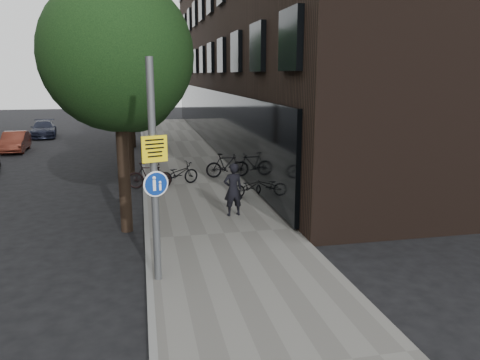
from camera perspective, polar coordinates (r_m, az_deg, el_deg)
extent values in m
plane|color=black|center=(11.04, -0.18, -12.77)|extent=(120.00, 120.00, 0.00)
cube|color=#66635E|center=(20.43, -5.23, -0.57)|extent=(4.50, 60.00, 0.12)
cube|color=slate|center=(20.30, -11.55, -0.85)|extent=(0.15, 60.00, 0.13)
cube|color=black|center=(33.72, 6.75, 19.93)|extent=(12.00, 40.00, 18.00)
cylinder|color=black|center=(14.61, -13.91, -0.09)|extent=(0.36, 0.36, 3.20)
sphere|color=black|center=(14.27, -14.72, 14.55)|extent=(4.40, 4.40, 4.40)
sphere|color=black|center=(15.06, -12.83, 10.72)|extent=(2.64, 2.64, 2.64)
cylinder|color=black|center=(22.97, -13.31, 4.54)|extent=(0.36, 0.36, 3.20)
sphere|color=black|center=(22.76, -13.80, 13.79)|extent=(5.00, 5.00, 5.00)
sphere|color=black|center=(23.55, -12.62, 11.37)|extent=(3.00, 3.00, 3.00)
cylinder|color=black|center=(31.91, -13.01, 6.78)|extent=(0.36, 0.36, 3.20)
sphere|color=black|center=(31.76, -13.36, 13.43)|extent=(5.00, 5.00, 5.00)
sphere|color=black|center=(32.55, -12.52, 11.68)|extent=(3.00, 3.00, 3.00)
cylinder|color=#595B5E|center=(10.49, -10.45, 0.81)|extent=(0.17, 0.17, 5.00)
cube|color=yellow|center=(10.39, -10.58, 3.81)|extent=(0.56, 0.22, 0.58)
cylinder|color=navy|center=(10.53, -10.40, -0.38)|extent=(0.49, 0.18, 0.51)
cylinder|color=white|center=(10.53, -10.40, -0.38)|extent=(0.55, 0.21, 0.58)
imported|color=black|center=(15.55, -0.85, -1.16)|extent=(0.70, 0.51, 1.79)
imported|color=black|center=(18.07, 1.27, -0.80)|extent=(1.59, 0.86, 0.79)
imported|color=black|center=(21.44, -1.71, 1.81)|extent=(1.87, 0.57, 1.12)
imported|color=black|center=(20.16, -7.55, 0.78)|extent=(1.95, 1.27, 0.97)
imported|color=black|center=(19.65, -11.02, 0.52)|extent=(1.87, 0.81, 1.09)
imported|color=maroon|center=(32.59, -25.74, 4.23)|extent=(1.53, 3.86, 1.25)
imported|color=black|center=(39.26, -22.82, 5.75)|extent=(2.31, 4.52, 1.26)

